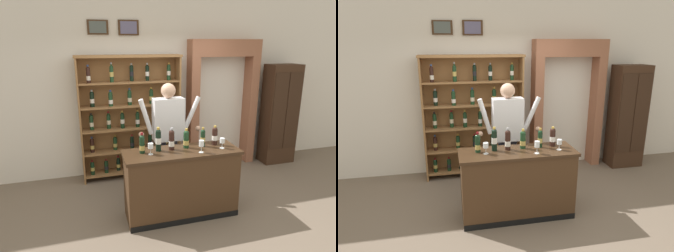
# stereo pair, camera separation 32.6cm
# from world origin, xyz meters

# --- Properties ---
(ground_plane) EXTENTS (14.00, 14.00, 0.02)m
(ground_plane) POSITION_xyz_m (0.00, 0.00, -0.01)
(ground_plane) COLOR #6B5B4C
(back_wall) EXTENTS (12.00, 0.19, 3.28)m
(back_wall) POSITION_xyz_m (-0.00, 1.78, 1.64)
(back_wall) COLOR silver
(back_wall) RESTS_ON ground
(wine_shelf) EXTENTS (1.76, 0.33, 2.16)m
(wine_shelf) POSITION_xyz_m (-0.47, 1.47, 1.12)
(wine_shelf) COLOR olive
(wine_shelf) RESTS_ON ground
(archway_doorway) EXTENTS (1.37, 0.45, 2.41)m
(archway_doorway) POSITION_xyz_m (1.32, 1.65, 1.37)
(archway_doorway) COLOR #935B42
(archway_doorway) RESTS_ON ground
(side_cabinet) EXTENTS (0.64, 0.39, 1.96)m
(side_cabinet) POSITION_xyz_m (2.47, 1.33, 0.98)
(side_cabinet) COLOR #382316
(side_cabinet) RESTS_ON ground
(tasting_counter) EXTENTS (1.57, 0.54, 0.96)m
(tasting_counter) POSITION_xyz_m (-0.02, -0.00, 0.48)
(tasting_counter) COLOR #422B19
(tasting_counter) RESTS_ON ground
(shopkeeper) EXTENTS (0.98, 0.22, 1.78)m
(shopkeeper) POSITION_xyz_m (-0.03, 0.61, 1.12)
(shopkeeper) COLOR #2D3347
(shopkeeper) RESTS_ON ground
(tasting_bottle_vin_santo) EXTENTS (0.07, 0.07, 0.28)m
(tasting_bottle_vin_santo) POSITION_xyz_m (-0.54, 0.06, 1.08)
(tasting_bottle_vin_santo) COLOR black
(tasting_bottle_vin_santo) RESTS_ON tasting_counter
(tasting_bottle_prosecco) EXTENTS (0.07, 0.07, 0.33)m
(tasting_bottle_prosecco) POSITION_xyz_m (-0.32, 0.08, 1.12)
(tasting_bottle_prosecco) COLOR black
(tasting_bottle_prosecco) RESTS_ON tasting_counter
(tasting_bottle_rosso) EXTENTS (0.08, 0.08, 0.31)m
(tasting_bottle_rosso) POSITION_xyz_m (-0.14, 0.07, 1.10)
(tasting_bottle_rosso) COLOR black
(tasting_bottle_rosso) RESTS_ON tasting_counter
(tasting_bottle_chianti) EXTENTS (0.08, 0.08, 0.27)m
(tasting_bottle_chianti) POSITION_xyz_m (0.08, 0.09, 1.08)
(tasting_bottle_chianti) COLOR #19381E
(tasting_bottle_chianti) RESTS_ON tasting_counter
(tasting_bottle_super_tuscan) EXTENTS (0.07, 0.07, 0.27)m
(tasting_bottle_super_tuscan) POSITION_xyz_m (0.32, 0.09, 1.09)
(tasting_bottle_super_tuscan) COLOR black
(tasting_bottle_super_tuscan) RESTS_ON tasting_counter
(tasting_bottle_bianco) EXTENTS (0.08, 0.08, 0.28)m
(tasting_bottle_bianco) POSITION_xyz_m (0.51, 0.10, 1.09)
(tasting_bottle_bianco) COLOR black
(tasting_bottle_bianco) RESTS_ON tasting_counter
(wine_glass_spare) EXTENTS (0.07, 0.07, 0.15)m
(wine_glass_spare) POSITION_xyz_m (0.54, -0.07, 1.06)
(wine_glass_spare) COLOR silver
(wine_glass_spare) RESTS_ON tasting_counter
(wine_glass_center) EXTENTS (0.07, 0.07, 0.17)m
(wine_glass_center) POSITION_xyz_m (0.21, -0.14, 1.07)
(wine_glass_center) COLOR silver
(wine_glass_center) RESTS_ON tasting_counter
(wine_glass_right) EXTENTS (0.07, 0.07, 0.15)m
(wine_glass_right) POSITION_xyz_m (-0.45, -0.02, 1.07)
(wine_glass_right) COLOR silver
(wine_glass_right) RESTS_ON tasting_counter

